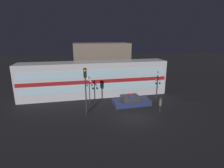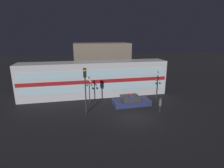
# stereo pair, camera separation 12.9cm
# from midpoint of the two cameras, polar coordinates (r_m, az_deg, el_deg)

# --- Properties ---
(ground_plane) EXTENTS (120.00, 120.00, 0.00)m
(ground_plane) POSITION_cam_midpoint_polar(r_m,az_deg,el_deg) (17.85, 6.82, -10.75)
(ground_plane) COLOR black
(train) EXTENTS (19.17, 2.84, 4.60)m
(train) POSITION_cam_midpoint_polar(r_m,az_deg,el_deg) (23.34, -5.82, 1.64)
(train) COLOR silver
(train) RESTS_ON ground_plane
(police_car) EXTENTS (4.35, 2.01, 1.21)m
(police_car) POSITION_cam_midpoint_polar(r_m,az_deg,el_deg) (20.69, 6.12, -5.59)
(police_car) COLOR navy
(police_car) RESTS_ON ground_plane
(pedestrian) EXTENTS (0.28, 0.28, 1.65)m
(pedestrian) POSITION_cam_midpoint_polar(r_m,az_deg,el_deg) (19.10, 15.31, -6.62)
(pedestrian) COLOR black
(pedestrian) RESTS_ON ground_plane
(crossing_signal_near) EXTENTS (0.78, 0.30, 3.58)m
(crossing_signal_near) POSITION_cam_midpoint_polar(r_m,az_deg,el_deg) (22.83, 14.44, 0.49)
(crossing_signal_near) COLOR #2D2D33
(crossing_signal_near) RESTS_ON ground_plane
(crossing_signal_far) EXTENTS (0.78, 0.30, 3.31)m
(crossing_signal_far) POSITION_cam_midpoint_polar(r_m,az_deg,el_deg) (20.60, -7.58, -1.20)
(crossing_signal_far) COLOR #2D2D33
(crossing_signal_far) RESTS_ON ground_plane
(traffic_light_corner) EXTENTS (0.30, 0.46, 4.80)m
(traffic_light_corner) POSITION_cam_midpoint_polar(r_m,az_deg,el_deg) (17.52, -8.90, 0.66)
(traffic_light_corner) COLOR #2D2D33
(traffic_light_corner) RESTS_ON ground_plane
(building_left) EXTENTS (9.04, 4.50, 6.70)m
(building_left) POSITION_cam_midpoint_polar(r_m,az_deg,el_deg) (29.68, -3.63, 6.75)
(building_left) COLOR #726656
(building_left) RESTS_ON ground_plane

